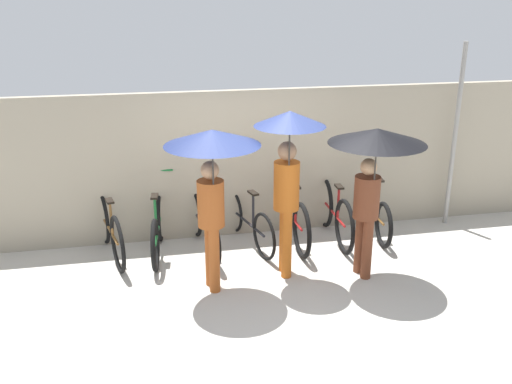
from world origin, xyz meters
TOP-DOWN VIEW (x-y plane):
  - ground_plane at (0.00, 0.00)m, footprint 30.00×30.00m
  - back_wall at (0.00, 1.95)m, footprint 11.83×0.12m
  - parked_bicycle_0 at (-1.92, 1.50)m, footprint 0.56×1.74m
  - parked_bicycle_1 at (-1.28, 1.44)m, footprint 0.44×1.66m
  - parked_bicycle_2 at (-0.64, 1.45)m, footprint 0.44×1.77m
  - parked_bicycle_3 at (-0.00, 1.52)m, footprint 0.57×1.69m
  - parked_bicycle_4 at (0.64, 1.44)m, footprint 0.44×1.76m
  - parked_bicycle_5 at (1.28, 1.46)m, footprint 0.44×1.77m
  - parked_bicycle_6 at (1.92, 1.52)m, footprint 0.44×1.64m
  - pedestrian_leading at (-0.65, 0.22)m, footprint 1.09×1.09m
  - pedestrian_center at (0.29, 0.43)m, footprint 0.85×0.85m
  - pedestrian_trailing at (1.28, 0.17)m, footprint 1.16×1.16m
  - awning_pole at (3.21, 1.67)m, footprint 0.07×0.07m

SIDE VIEW (x-z plane):
  - ground_plane at x=0.00m, z-range 0.00..0.00m
  - parked_bicycle_6 at x=1.92m, z-range -0.17..0.87m
  - parked_bicycle_3 at x=0.00m, z-range -0.20..0.91m
  - parked_bicycle_1 at x=-1.28m, z-range -0.18..0.91m
  - parked_bicycle_2 at x=-0.64m, z-range -0.15..0.88m
  - parked_bicycle_0 at x=-1.92m, z-range -0.15..0.94m
  - parked_bicycle_5 at x=1.28m, z-range -0.13..0.93m
  - parked_bicycle_4 at x=0.64m, z-range -0.14..0.94m
  - back_wall at x=0.00m, z-range 0.00..2.16m
  - awning_pole at x=3.21m, z-range 0.00..2.79m
  - pedestrian_trailing at x=1.28m, z-range 0.63..2.58m
  - pedestrian_center at x=0.29m, z-range 0.53..2.69m
  - pedestrian_leading at x=-0.65m, z-range 0.62..2.64m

